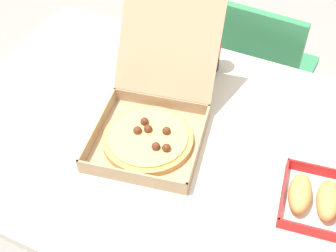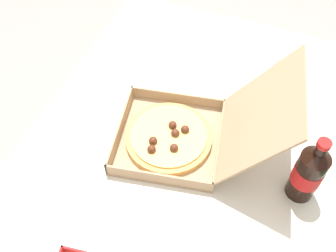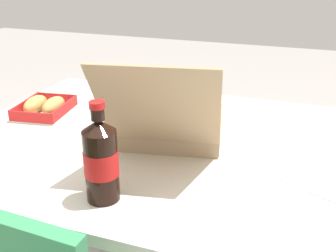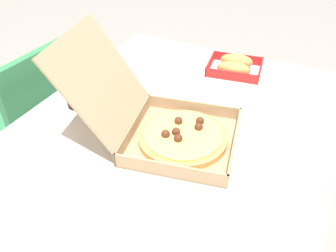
{
  "view_description": "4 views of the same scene",
  "coord_description": "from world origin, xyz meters",
  "px_view_note": "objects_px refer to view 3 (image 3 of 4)",
  "views": [
    {
      "loc": [
        0.41,
        -0.78,
        1.66
      ],
      "look_at": [
        0.04,
        -0.0,
        0.77
      ],
      "focal_mm": 48.44,
      "sensor_mm": 36.0,
      "label": 1
    },
    {
      "loc": [
        0.61,
        0.19,
        1.66
      ],
      "look_at": [
        -0.02,
        -0.06,
        0.78
      ],
      "focal_mm": 42.33,
      "sensor_mm": 36.0,
      "label": 2
    },
    {
      "loc": [
        -0.35,
        0.97,
        1.22
      ],
      "look_at": [
        0.01,
        -0.05,
        0.75
      ],
      "focal_mm": 42.38,
      "sensor_mm": 36.0,
      "label": 3
    },
    {
      "loc": [
        -0.7,
        -0.35,
        1.37
      ],
      "look_at": [
        -0.0,
        -0.0,
        0.77
      ],
      "focal_mm": 37.9,
      "sensor_mm": 36.0,
      "label": 4
    }
  ],
  "objects_px": {
    "pizza_box_open": "(170,125)",
    "bread_side_box": "(45,106)",
    "paper_menu": "(316,177)",
    "cola_bottle": "(101,160)"
  },
  "relations": [
    {
      "from": "pizza_box_open",
      "to": "bread_side_box",
      "type": "bearing_deg",
      "value": -6.0
    },
    {
      "from": "pizza_box_open",
      "to": "paper_menu",
      "type": "relative_size",
      "value": 2.4
    },
    {
      "from": "paper_menu",
      "to": "pizza_box_open",
      "type": "bearing_deg",
      "value": 13.61
    },
    {
      "from": "bread_side_box",
      "to": "cola_bottle",
      "type": "bearing_deg",
      "value": 137.99
    },
    {
      "from": "bread_side_box",
      "to": "paper_menu",
      "type": "relative_size",
      "value": 1.0
    },
    {
      "from": "pizza_box_open",
      "to": "cola_bottle",
      "type": "xyz_separation_m",
      "value": [
        0.03,
        0.34,
        0.05
      ]
    },
    {
      "from": "bread_side_box",
      "to": "cola_bottle",
      "type": "height_order",
      "value": "cola_bottle"
    },
    {
      "from": "pizza_box_open",
      "to": "bread_side_box",
      "type": "relative_size",
      "value": 2.4
    },
    {
      "from": "pizza_box_open",
      "to": "cola_bottle",
      "type": "height_order",
      "value": "pizza_box_open"
    },
    {
      "from": "pizza_box_open",
      "to": "bread_side_box",
      "type": "distance_m",
      "value": 0.46
    }
  ]
}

